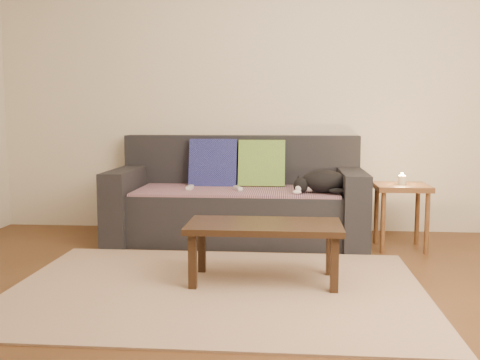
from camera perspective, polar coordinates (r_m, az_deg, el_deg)
The scene contains 13 objects.
ground at distance 3.33m, azimuth -2.71°, elevation -11.89°, with size 4.50×4.50×0.00m, color brown.
back_wall at distance 5.15m, azimuth 0.22°, elevation 9.37°, with size 4.50×0.04×2.60m, color beige.
sofa at distance 4.78m, azimuth -0.21°, elevation -2.34°, with size 2.10×0.94×0.87m.
throw_blanket at distance 4.67m, azimuth -0.31°, elevation -1.05°, with size 1.66×0.74×0.02m, color #372546.
cushion_navy at distance 4.93m, azimuth -2.73°, elevation 1.69°, with size 0.42×0.10×0.42m, color #12154D.
cushion_green at distance 4.89m, azimuth 2.23°, elevation 1.65°, with size 0.40×0.10×0.40m, color #0E5944.
cat at distance 4.48m, azimuth 8.30°, elevation -0.19°, with size 0.46×0.36×0.18m.
wii_remote_a at distance 4.67m, azimuth -5.13°, elevation -0.77°, with size 0.15×0.04×0.03m, color white.
wii_remote_b at distance 4.60m, azimuth -0.20°, elevation -0.86°, with size 0.15×0.04×0.03m, color white.
side_table at distance 4.58m, azimuth 16.08°, elevation -1.56°, with size 0.41×0.41×0.51m.
candle at distance 4.57m, azimuth 16.13°, elevation 0.03°, with size 0.06×0.06×0.09m.
rug at distance 3.47m, azimuth -2.38°, elevation -11.01°, with size 2.50×1.80×0.01m, color tan.
coffee_table at distance 3.52m, azimuth 2.47°, elevation -5.18°, with size 0.96×0.48×0.38m.
Camera 1 is at (0.43, -3.13, 1.06)m, focal length 42.00 mm.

